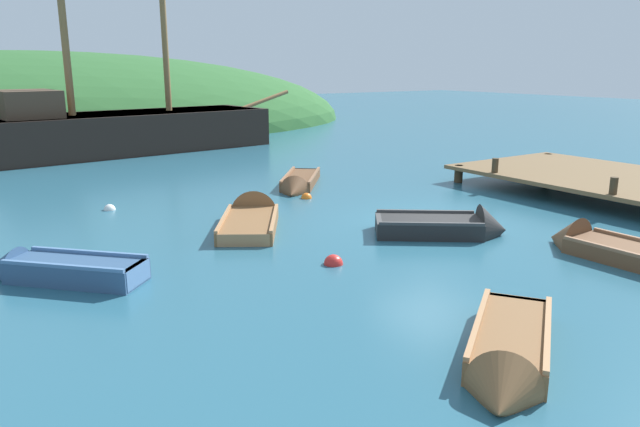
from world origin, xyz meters
name	(u,v)px	position (x,y,z in m)	size (l,w,h in m)	color
ground_plane	(433,224)	(0.00, 0.00, 0.00)	(120.00, 120.00, 0.00)	#285B70
dock	(598,177)	(6.99, 0.00, 0.49)	(5.49, 7.79, 1.63)	brown
shore_hill	(30,129)	(-4.71, 30.69, 0.00)	(43.44, 24.77, 9.49)	#2D602D
sailing_ship	(117,138)	(-2.99, 17.14, 0.65)	(16.33, 5.40, 11.28)	black
rowboat_center	(252,220)	(-3.73, 2.56, 0.09)	(2.83, 3.47, 1.21)	brown
rowboat_near_dock	(58,272)	(-8.54, 0.96, 0.15)	(2.78, 2.84, 0.86)	#335175
rowboat_far	(450,229)	(-0.32, -0.88, 0.13)	(3.15, 2.77, 1.20)	black
rowboat_outer_left	(609,251)	(1.25, -3.87, 0.10)	(1.27, 3.27, 1.14)	brown
rowboat_portside	(508,358)	(-4.25, -5.78, 0.11)	(3.13, 2.60, 0.94)	brown
rowboat_outer_right	(298,185)	(-0.35, 5.80, 0.09)	(3.02, 3.37, 0.93)	brown
buoy_white	(110,210)	(-6.29, 6.03, 0.00)	(0.31, 0.31, 0.31)	white
buoy_yellow	(245,201)	(-2.69, 5.00, 0.00)	(0.34, 0.34, 0.34)	yellow
buoy_red	(333,264)	(-3.80, -1.12, 0.00)	(0.39, 0.39, 0.39)	red
buoy_orange	(306,198)	(-1.02, 4.28, 0.00)	(0.32, 0.32, 0.32)	orange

